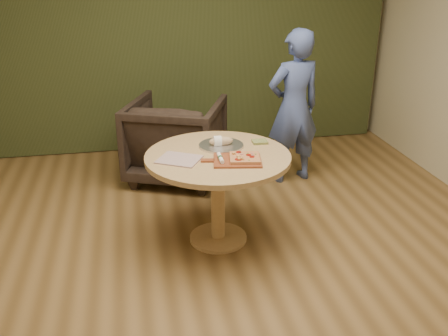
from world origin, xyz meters
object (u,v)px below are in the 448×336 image
armchair (176,136)px  person_standing (294,108)px  pedestal_table (218,171)px  serving_tray (221,145)px  flatbread_pizza (245,158)px  pizza_paddle (236,160)px  cutlery_roll (220,158)px  bread_roll (220,141)px

armchair → person_standing: 1.22m
pedestal_table → armchair: bearing=98.3°
serving_tray → armchair: 1.21m
flatbread_pizza → serving_tray: (-0.11, 0.34, -0.02)m
pizza_paddle → armchair: armchair is taller
cutlery_roll → serving_tray: bearing=79.5°
pedestal_table → flatbread_pizza: 0.29m
armchair → person_standing: person_standing is taller
flatbread_pizza → cutlery_roll: (-0.18, 0.02, 0.00)m
serving_tray → bread_roll: (-0.01, 0.00, 0.04)m
flatbread_pizza → cutlery_roll: bearing=172.4°
armchair → serving_tray: bearing=124.2°
cutlery_roll → person_standing: bearing=52.4°
bread_roll → flatbread_pizza: bearing=-70.5°
flatbread_pizza → person_standing: 1.45m
cutlery_roll → armchair: bearing=98.3°
serving_tray → bread_roll: bread_roll is taller
pizza_paddle → bread_roll: bearing=109.5°
armchair → pedestal_table: bearing=120.2°
flatbread_pizza → cutlery_roll: 0.18m
pedestal_table → pizza_paddle: pizza_paddle is taller
cutlery_roll → serving_tray: size_ratio=0.56×
pizza_paddle → bread_roll: bread_roll is taller
pedestal_table → bread_roll: 0.26m
flatbread_pizza → bread_roll: size_ratio=1.31×
pedestal_table → cutlery_roll: bearing=-92.7°
pizza_paddle → bread_roll: 0.34m
flatbread_pizza → pedestal_table: bearing=135.3°
pedestal_table → serving_tray: bearing=71.3°
pedestal_table → bread_roll: (0.05, 0.17, 0.18)m
pedestal_table → flatbread_pizza: size_ratio=4.42×
pizza_paddle → serving_tray: serving_tray is taller
bread_roll → armchair: armchair is taller
flatbread_pizza → armchair: armchair is taller
pizza_paddle → cutlery_roll: 0.12m
pizza_paddle → cutlery_roll: (-0.11, 0.01, 0.02)m
bread_roll → cutlery_roll: bearing=-100.1°
pedestal_table → flatbread_pizza: bearing=-44.7°
pedestal_table → person_standing: bearing=47.8°
pizza_paddle → armchair: (-0.30, 1.48, -0.30)m
pedestal_table → flatbread_pizza: flatbread_pizza is taller
pizza_paddle → cutlery_roll: size_ratio=2.35×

